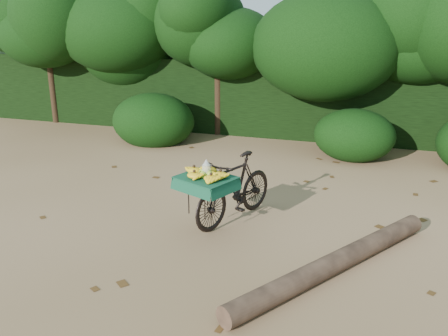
% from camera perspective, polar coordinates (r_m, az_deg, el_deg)
% --- Properties ---
extents(ground, '(80.00, 80.00, 0.00)m').
position_cam_1_polar(ground, '(6.42, -0.54, -8.57)').
color(ground, tan).
rests_on(ground, ground).
extents(vendor_bicycle, '(1.21, 1.80, 0.99)m').
position_cam_1_polar(vendor_bicycle, '(6.77, 1.15, -2.41)').
color(vendor_bicycle, black).
rests_on(vendor_bicycle, ground).
extents(fallen_log, '(2.06, 2.95, 0.24)m').
position_cam_1_polar(fallen_log, '(5.78, 13.31, -10.97)').
color(fallen_log, brown).
rests_on(fallen_log, ground).
extents(hedge_backdrop, '(26.00, 1.80, 1.80)m').
position_cam_1_polar(hedge_backdrop, '(12.04, 8.82, 8.51)').
color(hedge_backdrop, black).
rests_on(hedge_backdrop, ground).
extents(tree_row, '(14.50, 2.00, 4.00)m').
position_cam_1_polar(tree_row, '(11.25, 5.08, 13.62)').
color(tree_row, black).
rests_on(tree_row, ground).
extents(bush_clumps, '(8.80, 1.70, 0.90)m').
position_cam_1_polar(bush_clumps, '(10.13, 9.72, 4.02)').
color(bush_clumps, black).
rests_on(bush_clumps, ground).
extents(leaf_litter, '(7.00, 7.30, 0.01)m').
position_cam_1_polar(leaf_litter, '(6.97, 1.11, -6.23)').
color(leaf_litter, '#4F3215').
rests_on(leaf_litter, ground).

